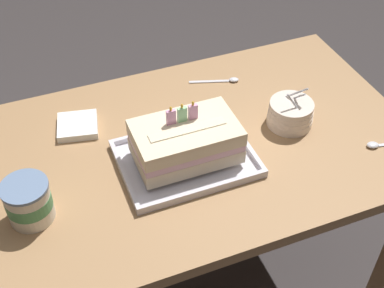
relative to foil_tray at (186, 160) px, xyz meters
name	(u,v)px	position (x,y,z in m)	size (l,w,h in m)	color
dining_table	(197,170)	(0.06, 0.06, -0.12)	(1.23, 0.76, 0.78)	#9E754C
foil_tray	(186,160)	(0.00, 0.00, 0.00)	(0.36, 0.27, 0.02)	silver
birthday_cake	(186,141)	(0.00, 0.00, 0.07)	(0.27, 0.17, 0.16)	beige
bowl_stack	(290,113)	(0.34, 0.04, 0.03)	(0.13, 0.13, 0.13)	silver
ice_cream_tub	(28,201)	(-0.42, -0.04, 0.05)	(0.11, 0.11, 0.11)	silver
serving_spoon_near_tray	(226,80)	(0.25, 0.29, 0.00)	(0.16, 0.07, 0.01)	silver
serving_spoon_by_bowls	(379,145)	(0.52, -0.14, 0.00)	(0.15, 0.05, 0.01)	silver
napkin_pile	(78,126)	(-0.24, 0.24, 0.00)	(0.13, 0.13, 0.02)	white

